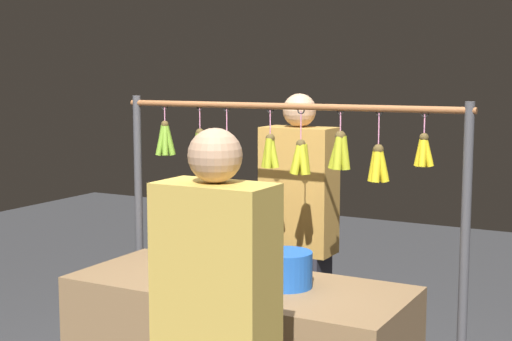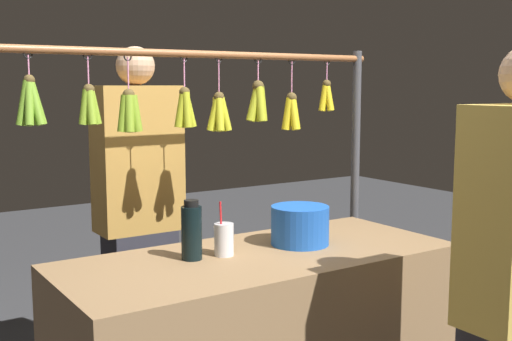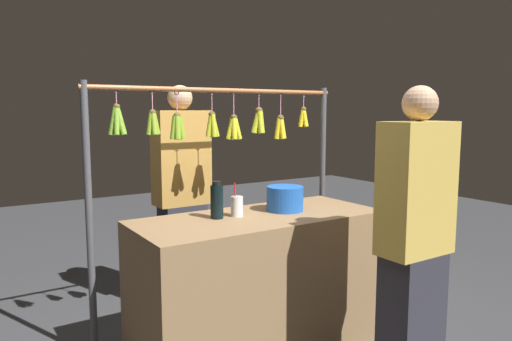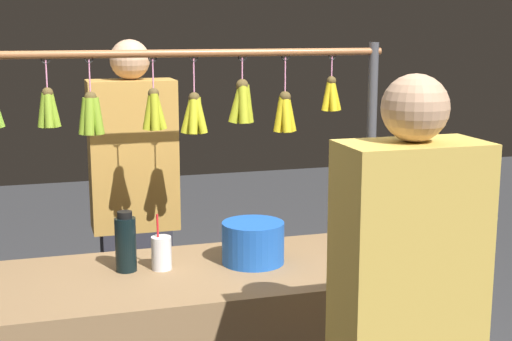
{
  "view_description": "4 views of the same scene",
  "coord_description": "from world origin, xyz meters",
  "px_view_note": "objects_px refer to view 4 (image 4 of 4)",
  "views": [
    {
      "loc": [
        -1.68,
        2.92,
        1.82
      ],
      "look_at": [
        -0.09,
        0.0,
        1.39
      ],
      "focal_mm": 53.34,
      "sensor_mm": 36.0,
      "label": 1
    },
    {
      "loc": [
        1.35,
        2.01,
        1.52
      ],
      "look_at": [
        0.01,
        0.0,
        1.2
      ],
      "focal_mm": 44.95,
      "sensor_mm": 36.0,
      "label": 2
    },
    {
      "loc": [
        1.6,
        2.43,
        1.52
      ],
      "look_at": [
        0.02,
        0.0,
        1.16
      ],
      "focal_mm": 33.65,
      "sensor_mm": 36.0,
      "label": 3
    },
    {
      "loc": [
        0.53,
        2.55,
        1.76
      ],
      "look_at": [
        -0.23,
        0.0,
        1.24
      ],
      "focal_mm": 51.44,
      "sensor_mm": 36.0,
      "label": 4
    }
  ],
  "objects_px": {
    "water_bottle": "(126,243)",
    "vendor_person": "(135,221)",
    "drink_cup": "(161,253)",
    "blue_bucket": "(253,243)"
  },
  "relations": [
    {
      "from": "water_bottle",
      "to": "blue_bucket",
      "type": "relative_size",
      "value": 0.95
    },
    {
      "from": "drink_cup",
      "to": "vendor_person",
      "type": "height_order",
      "value": "vendor_person"
    },
    {
      "from": "drink_cup",
      "to": "vendor_person",
      "type": "relative_size",
      "value": 0.12
    },
    {
      "from": "water_bottle",
      "to": "vendor_person",
      "type": "relative_size",
      "value": 0.13
    },
    {
      "from": "water_bottle",
      "to": "blue_bucket",
      "type": "distance_m",
      "value": 0.48
    },
    {
      "from": "water_bottle",
      "to": "blue_bucket",
      "type": "height_order",
      "value": "water_bottle"
    },
    {
      "from": "blue_bucket",
      "to": "vendor_person",
      "type": "height_order",
      "value": "vendor_person"
    },
    {
      "from": "blue_bucket",
      "to": "vendor_person",
      "type": "distance_m",
      "value": 0.93
    },
    {
      "from": "water_bottle",
      "to": "vendor_person",
      "type": "distance_m",
      "value": 0.83
    },
    {
      "from": "water_bottle",
      "to": "drink_cup",
      "type": "relative_size",
      "value": 1.07
    }
  ]
}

